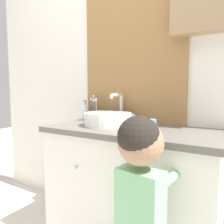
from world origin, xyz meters
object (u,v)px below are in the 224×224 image
(toothbrush_holder, at_px, (94,115))
(drinking_cup, at_px, (150,128))
(sink_basin, at_px, (109,118))
(soap_dispenser, at_px, (86,112))
(child_figure, at_px, (140,195))

(toothbrush_holder, xyz_separation_m, drinking_cup, (0.59, -0.34, -0.00))
(sink_basin, xyz_separation_m, soap_dispenser, (-0.33, 0.17, 0.01))
(sink_basin, height_order, drinking_cup, sink_basin)
(sink_basin, distance_m, child_figure, 0.66)
(sink_basin, xyz_separation_m, drinking_cup, (0.36, -0.19, -0.00))
(child_figure, relative_size, drinking_cup, 10.56)
(drinking_cup, bearing_deg, sink_basin, 152.86)
(sink_basin, relative_size, drinking_cup, 4.24)
(sink_basin, xyz_separation_m, toothbrush_holder, (-0.23, 0.15, -0.00))
(soap_dispenser, bearing_deg, child_figure, -38.95)
(toothbrush_holder, distance_m, soap_dispenser, 0.10)
(toothbrush_holder, xyz_separation_m, soap_dispenser, (-0.10, 0.02, 0.02))
(sink_basin, height_order, soap_dispenser, sink_basin)
(soap_dispenser, height_order, drinking_cup, soap_dispenser)
(toothbrush_holder, xyz_separation_m, child_figure, (0.66, -0.59, -0.24))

